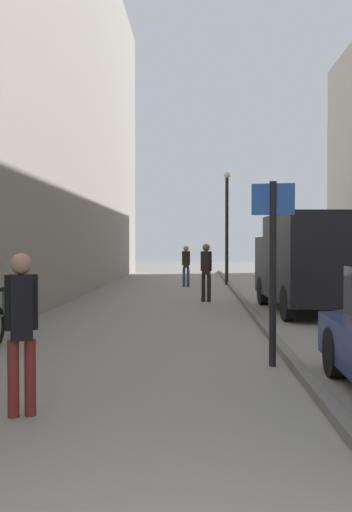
{
  "coord_description": "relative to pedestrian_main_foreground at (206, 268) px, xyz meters",
  "views": [
    {
      "loc": [
        0.21,
        -1.7,
        1.72
      ],
      "look_at": [
        -0.31,
        12.06,
        1.42
      ],
      "focal_mm": 38.22,
      "sensor_mm": 36.0,
      "label": 1
    }
  ],
  "objects": [
    {
      "name": "bicycle_leaning",
      "position": [
        -3.58,
        -6.93,
        -0.62
      ],
      "size": [
        0.11,
        1.77,
        0.98
      ],
      "rotation": [
        0.0,
        0.0,
        -0.03
      ],
      "color": "black",
      "rests_on": "ground_plane"
    },
    {
      "name": "lamp_post",
      "position": [
        0.98,
        6.69,
        1.72
      ],
      "size": [
        0.28,
        0.28,
        4.76
      ],
      "color": "black",
      "rests_on": "ground_plane"
    },
    {
      "name": "pedestrian_main_foreground",
      "position": [
        0.0,
        0.0,
        0.0
      ],
      "size": [
        0.33,
        0.25,
        1.73
      ],
      "rotation": [
        0.0,
        0.0,
        -0.29
      ],
      "color": "black",
      "rests_on": "ground_plane"
    },
    {
      "name": "ground_plane",
      "position": [
        -0.5,
        -2.55,
        -1.0
      ],
      "size": [
        80.0,
        80.0,
        0.0
      ],
      "primitive_type": "plane",
      "color": "gray"
    },
    {
      "name": "street_sign_post",
      "position": [
        0.78,
        -8.56,
        0.55
      ],
      "size": [
        0.6,
        0.11,
        2.6
      ],
      "rotation": [
        0.0,
        0.0,
        3.0
      ],
      "color": "black",
      "rests_on": "ground_plane"
    },
    {
      "name": "pedestrian_far_crossing",
      "position": [
        -0.71,
        5.57,
        -0.04
      ],
      "size": [
        0.33,
        0.22,
        1.65
      ],
      "rotation": [
        0.0,
        0.0,
        3.04
      ],
      "color": "#2D3851",
      "rests_on": "ground_plane"
    },
    {
      "name": "pedestrian_mid_block",
      "position": [
        -2.03,
        -10.91,
        -0.06
      ],
      "size": [
        0.31,
        0.24,
        1.63
      ],
      "rotation": [
        0.0,
        0.0,
        0.34
      ],
      "color": "maroon",
      "rests_on": "ground_plane"
    },
    {
      "name": "kerb_strip",
      "position": [
        1.08,
        -2.55,
        -0.94
      ],
      "size": [
        0.16,
        40.0,
        0.12
      ],
      "primitive_type": "cube",
      "color": "#615F5B",
      "rests_on": "ground_plane"
    },
    {
      "name": "delivery_van",
      "position": [
        2.53,
        -2.42,
        0.31
      ],
      "size": [
        2.14,
        4.91,
        2.45
      ],
      "rotation": [
        0.0,
        0.0,
        0.05
      ],
      "color": "black",
      "rests_on": "ground_plane"
    }
  ]
}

